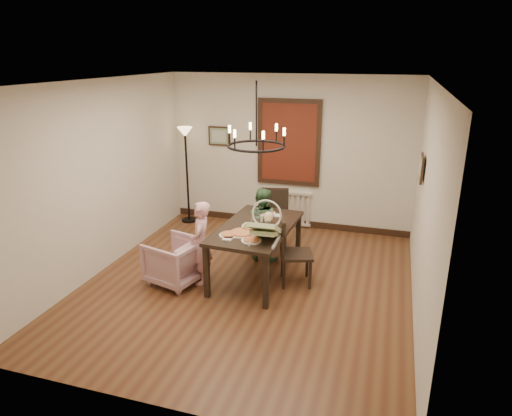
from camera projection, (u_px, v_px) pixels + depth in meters
The scene contains 17 objects.
room_shell at pixel (255, 183), 6.40m from camera, with size 4.51×5.00×2.81m.
dining_table at pixel (256, 232), 6.52m from camera, with size 1.05×1.75×0.80m.
chair_far at pixel (274, 221), 7.52m from camera, with size 0.45×0.45×1.02m, color black, non-canonical shape.
chair_right at pixel (297, 250), 6.41m from camera, with size 0.44×0.44×1.01m, color black, non-canonical shape.
armchair at pixel (175, 261), 6.50m from camera, with size 0.70×0.71×0.65m, color #E3AEC4.
elderly_woman at pixel (201, 250), 6.44m from camera, with size 0.37×0.24×1.00m, color #E29FA9.
seated_man at pixel (262, 230), 7.19m from camera, with size 0.47×0.37×0.97m, color #3F6A42.
baby_bouncer at pixel (266, 227), 5.94m from camera, with size 0.42×0.58×0.38m, color beige, non-canonical shape.
salad_bowl at pixel (251, 227), 6.36m from camera, with size 0.30×0.30×0.07m, color white.
pizza_platter at pixel (242, 233), 6.19m from camera, with size 0.36×0.36×0.04m, color tan.
drinking_glass at pixel (254, 222), 6.45m from camera, with size 0.07×0.07×0.14m, color silver.
window_blinds at pixel (289, 143), 8.23m from camera, with size 1.00×0.03×1.40m, color maroon.
radiator at pixel (287, 208), 8.65m from camera, with size 0.92×0.12×0.62m, color silver, non-canonical shape.
picture_back at pixel (219, 136), 8.59m from camera, with size 0.42×0.03×0.36m, color black.
picture_right at pixel (422, 168), 6.19m from camera, with size 0.42×0.03×0.36m, color black.
floor_lamp at pixel (187, 176), 8.70m from camera, with size 0.30×0.30×1.80m, color black, non-canonical shape.
chandelier at pixel (256, 146), 6.12m from camera, with size 0.80×0.80×0.04m, color black.
Camera 1 is at (1.82, -5.52, 3.14)m, focal length 32.00 mm.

